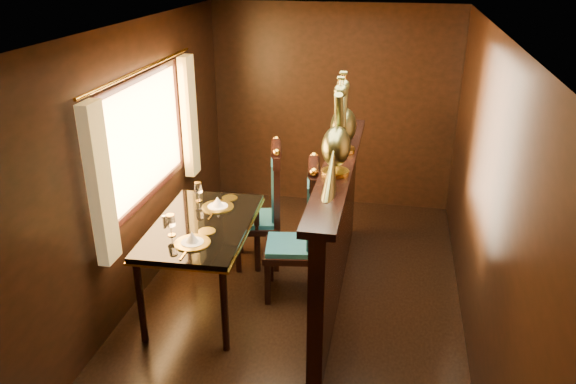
% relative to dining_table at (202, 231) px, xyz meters
% --- Properties ---
extents(ground, '(5.00, 5.00, 0.00)m').
position_rel_dining_table_xyz_m(ground, '(0.84, 0.05, -0.76)').
color(ground, black).
rests_on(ground, ground).
extents(room_shell, '(3.04, 5.04, 2.52)m').
position_rel_dining_table_xyz_m(room_shell, '(0.75, 0.07, 0.83)').
color(room_shell, black).
rests_on(room_shell, ground).
extents(partition, '(0.26, 2.70, 1.36)m').
position_rel_dining_table_xyz_m(partition, '(1.16, 0.35, -0.04)').
color(partition, black).
rests_on(partition, ground).
extents(dining_table, '(0.90, 1.43, 1.03)m').
position_rel_dining_table_xyz_m(dining_table, '(0.00, 0.00, 0.00)').
color(dining_table, black).
rests_on(dining_table, ground).
extents(chair_left, '(0.56, 0.58, 1.37)m').
position_rel_dining_table_xyz_m(chair_left, '(0.86, 0.34, -0.04)').
color(chair_left, black).
rests_on(chair_left, ground).
extents(chair_right, '(0.57, 0.59, 1.33)m').
position_rel_dining_table_xyz_m(chair_right, '(0.42, 0.85, -0.06)').
color(chair_right, black).
rests_on(chair_right, ground).
extents(peacock_left, '(0.24, 0.65, 0.77)m').
position_rel_dining_table_xyz_m(peacock_left, '(1.16, 0.05, 0.99)').
color(peacock_left, '#1C543F').
rests_on(peacock_left, partition).
extents(peacock_right, '(0.24, 0.65, 0.77)m').
position_rel_dining_table_xyz_m(peacock_right, '(1.16, 0.62, 0.99)').
color(peacock_right, '#1C543F').
rests_on(peacock_right, partition).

